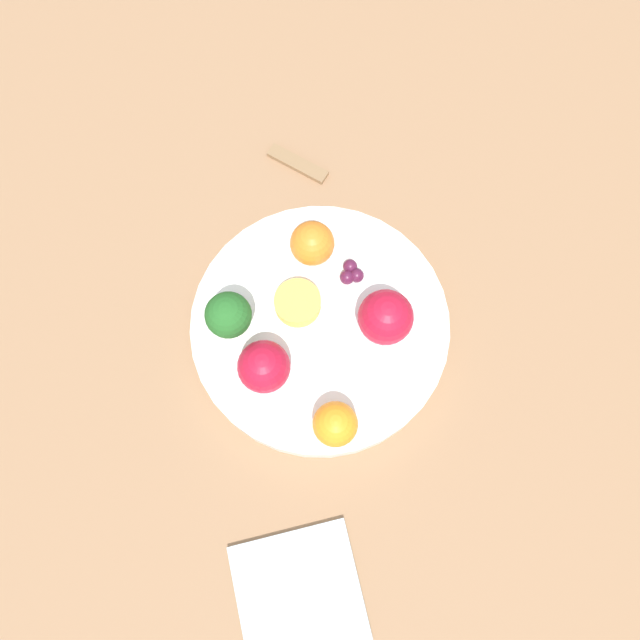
{
  "coord_description": "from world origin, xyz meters",
  "views": [
    {
      "loc": [
        0.11,
        0.14,
        0.65
      ],
      "look_at": [
        0.0,
        0.0,
        0.06
      ],
      "focal_mm": 35.0,
      "sensor_mm": 36.0,
      "label": 1
    }
  ],
  "objects_px": {
    "small_cup": "(298,303)",
    "grape_cluster": "(351,273)",
    "orange_front": "(312,243)",
    "apple_green": "(264,367)",
    "apple_red": "(386,317)",
    "orange_back": "(335,424)",
    "bowl": "(320,327)",
    "spoon": "(298,164)",
    "napkin": "(298,593)",
    "broccoli": "(229,316)"
  },
  "relations": [
    {
      "from": "orange_front",
      "to": "napkin",
      "type": "relative_size",
      "value": 0.31
    },
    {
      "from": "bowl",
      "to": "grape_cluster",
      "type": "bearing_deg",
      "value": -160.38
    },
    {
      "from": "orange_front",
      "to": "grape_cluster",
      "type": "relative_size",
      "value": 1.71
    },
    {
      "from": "bowl",
      "to": "small_cup",
      "type": "height_order",
      "value": "small_cup"
    },
    {
      "from": "bowl",
      "to": "broccoli",
      "type": "bearing_deg",
      "value": -35.71
    },
    {
      "from": "apple_red",
      "to": "orange_front",
      "type": "height_order",
      "value": "apple_red"
    },
    {
      "from": "apple_red",
      "to": "small_cup",
      "type": "bearing_deg",
      "value": -51.99
    },
    {
      "from": "grape_cluster",
      "to": "napkin",
      "type": "distance_m",
      "value": 0.31
    },
    {
      "from": "bowl",
      "to": "napkin",
      "type": "distance_m",
      "value": 0.25
    },
    {
      "from": "apple_green",
      "to": "small_cup",
      "type": "relative_size",
      "value": 1.08
    },
    {
      "from": "napkin",
      "to": "spoon",
      "type": "xyz_separation_m",
      "value": [
        -0.27,
        -0.36,
        0.0
      ]
    },
    {
      "from": "broccoli",
      "to": "orange_front",
      "type": "height_order",
      "value": "broccoli"
    },
    {
      "from": "orange_front",
      "to": "small_cup",
      "type": "relative_size",
      "value": 0.97
    },
    {
      "from": "orange_back",
      "to": "napkin",
      "type": "distance_m",
      "value": 0.16
    },
    {
      "from": "napkin",
      "to": "spoon",
      "type": "distance_m",
      "value": 0.45
    },
    {
      "from": "apple_red",
      "to": "apple_green",
      "type": "distance_m",
      "value": 0.13
    },
    {
      "from": "grape_cluster",
      "to": "orange_back",
      "type": "bearing_deg",
      "value": 45.17
    },
    {
      "from": "orange_back",
      "to": "napkin",
      "type": "bearing_deg",
      "value": 38.85
    },
    {
      "from": "orange_back",
      "to": "apple_green",
      "type": "bearing_deg",
      "value": -76.74
    },
    {
      "from": "apple_red",
      "to": "orange_back",
      "type": "relative_size",
      "value": 1.28
    },
    {
      "from": "orange_front",
      "to": "small_cup",
      "type": "distance_m",
      "value": 0.06
    },
    {
      "from": "napkin",
      "to": "spoon",
      "type": "height_order",
      "value": "same"
    },
    {
      "from": "orange_back",
      "to": "grape_cluster",
      "type": "bearing_deg",
      "value": -134.83
    },
    {
      "from": "apple_red",
      "to": "orange_back",
      "type": "distance_m",
      "value": 0.11
    },
    {
      "from": "apple_red",
      "to": "grape_cluster",
      "type": "xyz_separation_m",
      "value": [
        -0.01,
        -0.06,
        -0.02
      ]
    },
    {
      "from": "broccoli",
      "to": "orange_front",
      "type": "bearing_deg",
      "value": -172.58
    },
    {
      "from": "grape_cluster",
      "to": "small_cup",
      "type": "xyz_separation_m",
      "value": [
        0.06,
        -0.01,
        0.0
      ]
    },
    {
      "from": "broccoli",
      "to": "apple_red",
      "type": "height_order",
      "value": "broccoli"
    },
    {
      "from": "napkin",
      "to": "apple_green",
      "type": "bearing_deg",
      "value": -119.03
    },
    {
      "from": "bowl",
      "to": "spoon",
      "type": "xyz_separation_m",
      "value": [
        -0.1,
        -0.17,
        -0.01
      ]
    },
    {
      "from": "orange_front",
      "to": "orange_back",
      "type": "distance_m",
      "value": 0.18
    },
    {
      "from": "bowl",
      "to": "grape_cluster",
      "type": "distance_m",
      "value": 0.06
    },
    {
      "from": "bowl",
      "to": "small_cup",
      "type": "distance_m",
      "value": 0.04
    },
    {
      "from": "apple_green",
      "to": "orange_front",
      "type": "xyz_separation_m",
      "value": [
        -0.11,
        -0.07,
        -0.0
      ]
    },
    {
      "from": "bowl",
      "to": "spoon",
      "type": "height_order",
      "value": "bowl"
    },
    {
      "from": "apple_red",
      "to": "small_cup",
      "type": "xyz_separation_m",
      "value": [
        0.05,
        -0.07,
        -0.02
      ]
    },
    {
      "from": "orange_front",
      "to": "orange_back",
      "type": "relative_size",
      "value": 1.07
    },
    {
      "from": "bowl",
      "to": "grape_cluster",
      "type": "height_order",
      "value": "grape_cluster"
    },
    {
      "from": "apple_green",
      "to": "apple_red",
      "type": "bearing_deg",
      "value": 164.31
    },
    {
      "from": "small_cup",
      "to": "spoon",
      "type": "relative_size",
      "value": 0.63
    },
    {
      "from": "small_cup",
      "to": "grape_cluster",
      "type": "bearing_deg",
      "value": 172.63
    },
    {
      "from": "apple_green",
      "to": "orange_back",
      "type": "height_order",
      "value": "apple_green"
    },
    {
      "from": "apple_green",
      "to": "small_cup",
      "type": "xyz_separation_m",
      "value": [
        -0.07,
        -0.04,
        -0.02
      ]
    },
    {
      "from": "orange_front",
      "to": "grape_cluster",
      "type": "xyz_separation_m",
      "value": [
        -0.02,
        0.04,
        -0.02
      ]
    },
    {
      "from": "orange_front",
      "to": "spoon",
      "type": "xyz_separation_m",
      "value": [
        -0.06,
        -0.11,
        -0.05
      ]
    },
    {
      "from": "bowl",
      "to": "orange_back",
      "type": "relative_size",
      "value": 6.14
    },
    {
      "from": "apple_red",
      "to": "small_cup",
      "type": "relative_size",
      "value": 1.16
    },
    {
      "from": "small_cup",
      "to": "napkin",
      "type": "xyz_separation_m",
      "value": [
        0.17,
        0.21,
        -0.04
      ]
    },
    {
      "from": "apple_green",
      "to": "spoon",
      "type": "distance_m",
      "value": 0.26
    },
    {
      "from": "orange_front",
      "to": "apple_green",
      "type": "bearing_deg",
      "value": 32.29
    }
  ]
}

